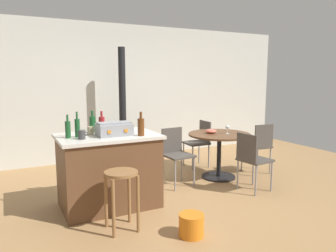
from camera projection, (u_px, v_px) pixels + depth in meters
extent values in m
plane|color=#A37A4C|center=(171.00, 194.00, 4.58)|extent=(8.80, 8.80, 0.00)
cube|color=beige|center=(116.00, 92.00, 6.53)|extent=(8.00, 0.10, 2.70)
cube|color=brown|center=(109.00, 172.00, 4.11)|extent=(1.18, 0.78, 0.89)
cube|color=beige|center=(108.00, 136.00, 4.04)|extent=(1.24, 0.84, 0.04)
cylinder|color=olive|center=(129.00, 196.00, 3.64)|extent=(0.04, 0.04, 0.62)
cylinder|color=olive|center=(106.00, 200.00, 3.52)|extent=(0.04, 0.04, 0.62)
cylinder|color=olive|center=(113.00, 209.00, 3.29)|extent=(0.04, 0.04, 0.62)
cylinder|color=olive|center=(138.00, 204.00, 3.41)|extent=(0.04, 0.04, 0.62)
cylinder|color=olive|center=(121.00, 173.00, 3.42)|extent=(0.36, 0.36, 0.03)
cylinder|color=black|center=(218.00, 176.00, 5.35)|extent=(0.56, 0.56, 0.02)
cylinder|color=black|center=(219.00, 157.00, 5.30)|extent=(0.07, 0.07, 0.71)
cylinder|color=brown|center=(219.00, 134.00, 5.24)|extent=(1.01, 1.01, 0.03)
cube|color=#47423D|center=(179.00, 156.00, 4.86)|extent=(0.43, 0.43, 0.03)
cube|color=#47423D|center=(172.00, 141.00, 4.99)|extent=(0.36, 0.05, 0.40)
cylinder|color=gray|center=(181.00, 167.00, 5.13)|extent=(0.02, 0.02, 0.46)
cylinder|color=gray|center=(163.00, 170.00, 4.96)|extent=(0.02, 0.02, 0.46)
cylinder|color=gray|center=(175.00, 176.00, 4.67)|extent=(0.02, 0.02, 0.46)
cylinder|color=gray|center=(194.00, 172.00, 4.84)|extent=(0.02, 0.02, 0.46)
cube|color=#47423D|center=(255.00, 160.00, 4.67)|extent=(0.45, 0.45, 0.03)
cube|color=#47423D|center=(247.00, 148.00, 4.53)|extent=(0.07, 0.36, 0.40)
cylinder|color=gray|center=(238.00, 175.00, 4.74)|extent=(0.02, 0.02, 0.44)
cylinder|color=gray|center=(256.00, 181.00, 4.47)|extent=(0.02, 0.02, 0.44)
cylinder|color=gray|center=(271.00, 176.00, 4.66)|extent=(0.02, 0.02, 0.44)
cylinder|color=gray|center=(253.00, 171.00, 4.94)|extent=(0.02, 0.02, 0.44)
cube|color=#47423D|center=(256.00, 146.00, 5.55)|extent=(0.43, 0.43, 0.03)
cube|color=#47423D|center=(264.00, 136.00, 5.35)|extent=(0.36, 0.05, 0.40)
cylinder|color=gray|center=(254.00, 163.00, 5.37)|extent=(0.02, 0.02, 0.46)
cylinder|color=gray|center=(270.00, 161.00, 5.50)|extent=(0.02, 0.02, 0.46)
cylinder|color=gray|center=(258.00, 157.00, 5.81)|extent=(0.02, 0.02, 0.46)
cylinder|color=gray|center=(242.00, 158.00, 5.68)|extent=(0.02, 0.02, 0.46)
cube|color=#47423D|center=(196.00, 143.00, 5.93)|extent=(0.41, 0.41, 0.03)
cube|color=#47423D|center=(205.00, 132.00, 5.99)|extent=(0.03, 0.36, 0.40)
cylinder|color=gray|center=(209.00, 156.00, 5.89)|extent=(0.02, 0.02, 0.43)
cylinder|color=gray|center=(199.00, 152.00, 6.19)|extent=(0.02, 0.02, 0.43)
cylinder|color=gray|center=(184.00, 154.00, 6.04)|extent=(0.02, 0.02, 0.43)
cylinder|color=gray|center=(193.00, 158.00, 5.74)|extent=(0.02, 0.02, 0.43)
cylinder|color=black|center=(124.00, 162.00, 6.19)|extent=(0.37, 0.37, 0.06)
cylinder|color=black|center=(123.00, 145.00, 6.14)|extent=(0.44, 0.44, 0.61)
cube|color=#2D2826|center=(127.00, 147.00, 5.95)|extent=(0.20, 0.02, 0.20)
cylinder|color=black|center=(122.00, 89.00, 5.99)|extent=(0.13, 0.13, 1.53)
cube|color=gray|center=(114.00, 130.00, 3.99)|extent=(0.42, 0.28, 0.14)
cube|color=gray|center=(114.00, 123.00, 3.97)|extent=(0.40, 0.17, 0.02)
cube|color=orange|center=(109.00, 132.00, 3.81)|extent=(0.04, 0.01, 0.04)
cube|color=orange|center=(126.00, 131.00, 3.90)|extent=(0.04, 0.01, 0.04)
cylinder|color=maroon|center=(102.00, 124.00, 4.28)|extent=(0.08, 0.08, 0.20)
cylinder|color=maroon|center=(101.00, 114.00, 4.26)|extent=(0.03, 0.03, 0.08)
cylinder|color=#194C23|center=(68.00, 130.00, 3.80)|extent=(0.06, 0.06, 0.20)
cylinder|color=#194C23|center=(67.00, 118.00, 3.78)|extent=(0.02, 0.02, 0.08)
cylinder|color=#194C23|center=(77.00, 128.00, 3.86)|extent=(0.06, 0.06, 0.22)
cylinder|color=#194C23|center=(77.00, 115.00, 3.84)|extent=(0.02, 0.02, 0.09)
cylinder|color=#603314|center=(141.00, 127.00, 3.96)|extent=(0.08, 0.08, 0.21)
cylinder|color=#603314|center=(141.00, 115.00, 3.94)|extent=(0.03, 0.03, 0.08)
cylinder|color=#194C23|center=(93.00, 124.00, 4.23)|extent=(0.08, 0.08, 0.20)
cylinder|color=#194C23|center=(92.00, 114.00, 4.21)|extent=(0.03, 0.03, 0.08)
cylinder|color=#383838|center=(82.00, 135.00, 3.74)|extent=(0.08, 0.08, 0.11)
torus|color=#383838|center=(86.00, 134.00, 3.76)|extent=(0.05, 0.01, 0.05)
cylinder|color=tan|center=(91.00, 131.00, 4.04)|extent=(0.08, 0.08, 0.10)
torus|color=tan|center=(95.00, 130.00, 4.07)|extent=(0.05, 0.01, 0.05)
cylinder|color=silver|center=(227.00, 134.00, 5.22)|extent=(0.06, 0.06, 0.00)
cylinder|color=silver|center=(227.00, 131.00, 5.22)|extent=(0.01, 0.01, 0.08)
ellipsoid|color=silver|center=(228.00, 127.00, 5.21)|extent=(0.07, 0.07, 0.06)
ellipsoid|color=#DB6651|center=(211.00, 131.00, 5.27)|extent=(0.18, 0.18, 0.07)
cylinder|color=orange|center=(191.00, 225.00, 3.35)|extent=(0.26, 0.26, 0.24)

